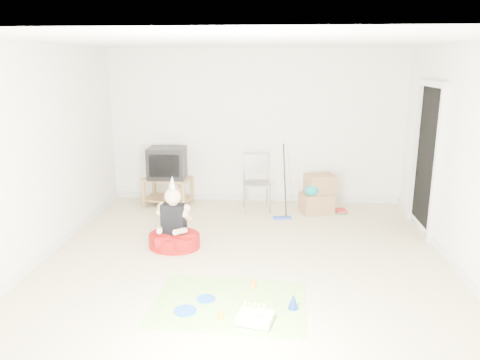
# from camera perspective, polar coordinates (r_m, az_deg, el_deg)

# --- Properties ---
(ground) EXTENTS (5.00, 5.00, 0.00)m
(ground) POSITION_cam_1_polar(r_m,az_deg,el_deg) (5.93, 0.67, -9.44)
(ground) COLOR beige
(ground) RESTS_ON ground
(doorway_recess) EXTENTS (0.02, 0.90, 2.05)m
(doorway_recess) POSITION_cam_1_polar(r_m,az_deg,el_deg) (7.08, 21.85, 2.18)
(doorway_recess) COLOR black
(doorway_recess) RESTS_ON ground
(tv_stand) EXTENTS (0.83, 0.60, 0.48)m
(tv_stand) POSITION_cam_1_polar(r_m,az_deg,el_deg) (8.00, -8.76, -1.09)
(tv_stand) COLOR olive
(tv_stand) RESTS_ON ground
(crt_tv) EXTENTS (0.62, 0.52, 0.52)m
(crt_tv) POSITION_cam_1_polar(r_m,az_deg,el_deg) (7.90, -8.89, 2.09)
(crt_tv) COLOR black
(crt_tv) RESTS_ON tv_stand
(folding_chair) EXTENTS (0.49, 0.47, 0.94)m
(folding_chair) POSITION_cam_1_polar(r_m,az_deg,el_deg) (7.58, 2.08, -0.45)
(folding_chair) COLOR gray
(folding_chair) RESTS_ON ground
(cardboard_boxes) EXTENTS (0.59, 0.53, 0.62)m
(cardboard_boxes) POSITION_cam_1_polar(r_m,az_deg,el_deg) (7.63, 9.43, -1.77)
(cardboard_boxes) COLOR #987249
(cardboard_boxes) RESTS_ON ground
(floor_mop) EXTENTS (0.29, 0.38, 1.13)m
(floor_mop) POSITION_cam_1_polar(r_m,az_deg,el_deg) (7.26, 5.19, -2.76)
(floor_mop) COLOR #2448B7
(floor_mop) RESTS_ON ground
(book_pile) EXTENTS (0.20, 0.24, 0.05)m
(book_pile) POSITION_cam_1_polar(r_m,az_deg,el_deg) (7.77, 12.17, -3.71)
(book_pile) COLOR #226835
(book_pile) RESTS_ON ground
(seated_woman) EXTENTS (0.75, 0.75, 0.97)m
(seated_woman) POSITION_cam_1_polar(r_m,az_deg,el_deg) (6.22, -8.03, -6.31)
(seated_woman) COLOR #A5110F
(seated_woman) RESTS_ON ground
(party_mat) EXTENTS (1.60, 1.19, 0.01)m
(party_mat) POSITION_cam_1_polar(r_m,az_deg,el_deg) (4.91, -1.30, -14.77)
(party_mat) COLOR #E32F90
(party_mat) RESTS_ON ground
(birthday_cake) EXTENTS (0.37, 0.32, 0.15)m
(birthday_cake) POSITION_cam_1_polar(r_m,az_deg,el_deg) (4.58, 1.88, -16.54)
(birthday_cake) COLOR white
(birthday_cake) RESTS_ON party_mat
(blue_plate_near) EXTENTS (0.24, 0.24, 0.01)m
(blue_plate_near) POSITION_cam_1_polar(r_m,az_deg,el_deg) (4.99, -4.15, -14.24)
(blue_plate_near) COLOR blue
(blue_plate_near) RESTS_ON party_mat
(blue_plate_far) EXTENTS (0.23, 0.23, 0.01)m
(blue_plate_far) POSITION_cam_1_polar(r_m,az_deg,el_deg) (4.79, -6.70, -15.55)
(blue_plate_far) COLOR blue
(blue_plate_far) RESTS_ON party_mat
(orange_cup_near) EXTENTS (0.08, 0.08, 0.07)m
(orange_cup_near) POSITION_cam_1_polar(r_m,az_deg,el_deg) (5.18, 1.61, -12.67)
(orange_cup_near) COLOR orange
(orange_cup_near) RESTS_ON party_mat
(orange_cup_far) EXTENTS (0.07, 0.07, 0.07)m
(orange_cup_far) POSITION_cam_1_polar(r_m,az_deg,el_deg) (4.64, -2.33, -16.14)
(orange_cup_far) COLOR orange
(orange_cup_far) RESTS_ON party_mat
(blue_party_hat) EXTENTS (0.11, 0.11, 0.16)m
(blue_party_hat) POSITION_cam_1_polar(r_m,az_deg,el_deg) (4.81, 6.51, -14.47)
(blue_party_hat) COLOR #1938B2
(blue_party_hat) RESTS_ON party_mat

